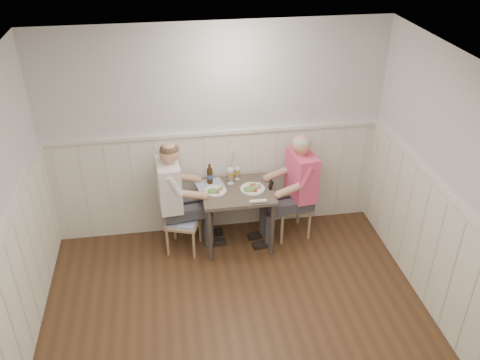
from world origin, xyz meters
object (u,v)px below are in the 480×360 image
at_px(diner_cream, 174,205).
at_px(man_in_pink, 297,196).
at_px(chair_left, 179,219).
at_px(beer_bottle, 210,175).
at_px(dining_table, 237,198).
at_px(grass_vase, 231,166).
at_px(chair_right, 296,200).

bearing_deg(diner_cream, man_in_pink, -1.21).
relative_size(chair_left, beer_bottle, 3.09).
distance_m(dining_table, diner_cream, 0.74).
bearing_deg(diner_cream, dining_table, -3.38).
distance_m(chair_left, diner_cream, 0.18).
relative_size(chair_left, grass_vase, 1.95).
height_order(man_in_pink, grass_vase, man_in_pink).
bearing_deg(chair_right, chair_left, -176.05).
bearing_deg(dining_table, chair_right, 6.72).
distance_m(dining_table, beer_bottle, 0.42).
bearing_deg(grass_vase, diner_cream, -163.86).
bearing_deg(man_in_pink, chair_left, -178.99).
xyz_separation_m(dining_table, man_in_pink, (0.73, 0.01, -0.05)).
xyz_separation_m(dining_table, diner_cream, (-0.74, 0.04, -0.05)).
relative_size(beer_bottle, grass_vase, 0.63).
bearing_deg(chair_left, grass_vase, 21.38).
distance_m(chair_left, man_in_pink, 1.44).
distance_m(chair_right, grass_vase, 0.91).
xyz_separation_m(man_in_pink, diner_cream, (-1.47, 0.03, 0.00)).
relative_size(chair_right, grass_vase, 2.20).
distance_m(chair_right, diner_cream, 1.48).
bearing_deg(man_in_pink, grass_vase, 163.22).
xyz_separation_m(beer_bottle, grass_vase, (0.26, 0.04, 0.07)).
bearing_deg(beer_bottle, man_in_pink, -10.38).
height_order(chair_right, man_in_pink, man_in_pink).
xyz_separation_m(man_in_pink, grass_vase, (-0.77, 0.23, 0.34)).
height_order(chair_left, beer_bottle, beer_bottle).
xyz_separation_m(dining_table, chair_left, (-0.70, -0.01, -0.21)).
distance_m(dining_table, chair_right, 0.76).
distance_m(chair_right, chair_left, 1.44).
height_order(beer_bottle, grass_vase, grass_vase).
xyz_separation_m(dining_table, beer_bottle, (-0.30, 0.20, 0.22)).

